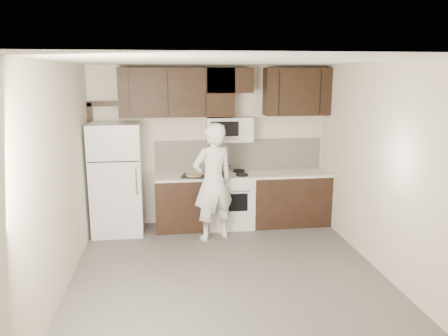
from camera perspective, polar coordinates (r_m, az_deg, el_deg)
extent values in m
plane|color=#595654|center=(5.76, 0.63, -14.11)|extent=(4.50, 4.50, 0.00)
plane|color=beige|center=(7.50, -1.82, 2.95)|extent=(4.00, 0.00, 4.00)
plane|color=white|center=(5.17, 0.70, 13.81)|extent=(4.50, 4.50, 0.00)
cube|color=black|center=(7.37, -5.52, -4.57)|extent=(0.87, 0.62, 0.87)
cube|color=black|center=(7.65, 8.52, -4.01)|extent=(1.32, 0.62, 0.87)
cube|color=silver|center=(7.25, -5.60, -1.13)|extent=(0.87, 0.64, 0.04)
cube|color=silver|center=(7.54, 8.63, -0.69)|extent=(1.32, 0.64, 0.04)
cube|color=silver|center=(7.44, 0.78, -4.28)|extent=(0.76, 0.62, 0.89)
cube|color=silver|center=(7.32, 0.79, -0.86)|extent=(0.76, 0.62, 0.02)
cube|color=black|center=(7.13, 1.14, -4.55)|extent=(0.50, 0.01, 0.30)
cylinder|color=silver|center=(7.04, 1.19, -3.07)|extent=(0.55, 0.02, 0.02)
cylinder|color=black|center=(7.15, -0.46, -0.98)|extent=(0.20, 0.20, 0.03)
cylinder|color=black|center=(7.20, 2.38, -0.89)|extent=(0.20, 0.20, 0.03)
cylinder|color=black|center=(7.44, -0.75, -0.46)|extent=(0.20, 0.20, 0.03)
cylinder|color=black|center=(7.49, 1.98, -0.38)|extent=(0.20, 0.20, 0.03)
cube|color=beige|center=(7.58, 1.96, 1.75)|extent=(2.90, 0.02, 0.54)
cube|color=black|center=(7.20, -6.15, 9.79)|extent=(1.85, 0.35, 0.78)
cube|color=black|center=(7.52, 9.49, 9.80)|extent=(1.10, 0.35, 0.78)
cube|color=black|center=(7.26, 0.67, 11.38)|extent=(0.76, 0.35, 0.40)
cube|color=silver|center=(7.30, 0.67, 5.09)|extent=(0.76, 0.38, 0.40)
cube|color=black|center=(7.09, 0.10, 5.12)|extent=(0.46, 0.01, 0.24)
cube|color=silver|center=(7.15, 2.97, 5.16)|extent=(0.18, 0.01, 0.24)
cylinder|color=silver|center=(7.09, 0.12, 3.82)|extent=(0.46, 0.02, 0.02)
cube|color=silver|center=(7.24, -13.80, -1.37)|extent=(0.80, 0.72, 1.80)
cube|color=black|center=(6.81, -14.26, 0.78)|extent=(0.77, 0.01, 0.02)
cylinder|color=silver|center=(6.82, -11.40, -1.65)|extent=(0.03, 0.03, 0.45)
cube|color=black|center=(7.57, -16.69, 0.22)|extent=(0.08, 0.08, 2.10)
cube|color=black|center=(7.41, -15.56, 8.09)|extent=(0.50, 0.08, 0.08)
cylinder|color=silver|center=(7.42, -0.75, -0.05)|extent=(0.18, 0.18, 0.14)
sphere|color=black|center=(7.41, -0.75, 0.58)|extent=(0.04, 0.04, 0.04)
cylinder|color=black|center=(7.47, 0.21, 0.19)|extent=(0.17, 0.07, 0.02)
cube|color=black|center=(7.14, -3.91, -1.05)|extent=(0.45, 0.37, 0.02)
cylinder|color=beige|center=(7.14, -3.91, -0.90)|extent=(0.32, 0.32, 0.02)
imported|color=white|center=(6.73, -1.43, -1.86)|extent=(0.78, 0.65, 1.84)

